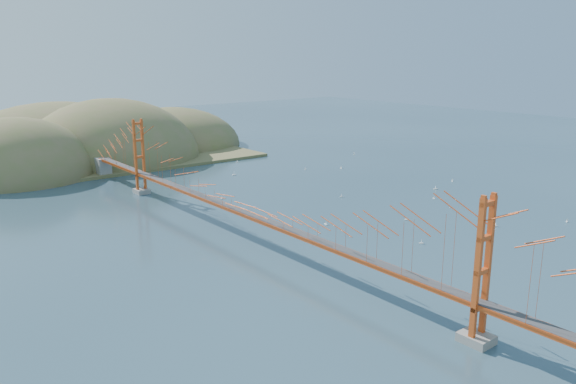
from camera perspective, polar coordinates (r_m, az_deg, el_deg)
ground at (r=65.93m, az=-3.80°, el=-5.08°), size 320.00×320.00×0.00m
bridge at (r=64.14m, az=-3.99°, el=0.89°), size 2.20×94.40×12.00m
far_headlands at (r=127.44m, az=-20.87°, el=3.33°), size 84.00×58.00×25.00m
sailboat_3 at (r=85.34m, az=-6.78°, el=-0.62°), size 0.64×0.64×0.68m
sailboat_2 at (r=76.16m, az=20.34°, el=-3.21°), size 0.54×0.54×0.57m
sailboat_9 at (r=100.39m, az=16.36°, el=1.11°), size 0.61×0.61×0.64m
sailboat_17 at (r=123.03m, az=6.73°, el=3.87°), size 0.58×0.55×0.65m
sailboat_1 at (r=75.78m, az=11.95°, el=-2.70°), size 0.61×0.61×0.67m
sailboat_14 at (r=87.91m, az=14.62°, el=-0.56°), size 0.46×0.49×0.56m
sailboat_8 at (r=106.16m, az=1.77°, el=2.35°), size 0.52×0.46×0.59m
sailboat_0 at (r=72.35m, az=3.86°, el=-3.22°), size 0.50×0.57×0.64m
sailboat_13 at (r=81.90m, az=26.49°, el=-2.65°), size 0.55×0.55×0.58m
sailboat_12 at (r=113.67m, az=-5.19°, el=3.07°), size 0.49×0.41×0.57m
sailboat_15 at (r=107.68m, az=5.43°, el=2.46°), size 0.52×0.59×0.68m
sailboat_11 at (r=93.95m, az=14.75°, el=0.36°), size 0.65×0.65×0.68m
sailboat_7 at (r=101.89m, az=-5.50°, el=1.81°), size 0.67×0.67×0.74m
sailboat_16 at (r=86.35m, az=5.45°, el=-0.42°), size 0.58×0.58×0.61m
sailboat_6 at (r=66.98m, az=13.40°, el=-5.02°), size 0.54×0.54×0.56m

